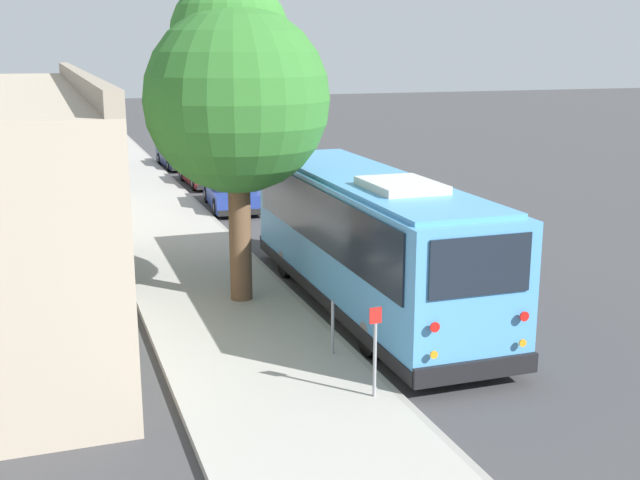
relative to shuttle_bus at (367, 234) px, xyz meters
name	(u,v)px	position (x,y,z in m)	size (l,w,h in m)	color
ground_plane	(365,295)	(0.79, -0.30, -1.76)	(160.00, 160.00, 0.00)	#3D3D3F
sidewalk_slab	(220,308)	(0.79, 3.35, -1.68)	(80.00, 3.60, 0.15)	#A3A099
curb_strip	(296,300)	(0.79, 1.48, -1.68)	(80.00, 0.14, 0.15)	gray
shuttle_bus	(367,234)	(0.00, 0.00, 0.00)	(10.59, 2.67, 3.29)	#4C93D1
parked_sedan_blue	(232,192)	(12.57, 0.28, -1.14)	(4.58, 2.09, 1.33)	navy
parked_sedan_maroon	(205,171)	(18.18, 0.22, -1.16)	(4.35, 1.74, 1.30)	maroon
parked_sedan_navy	(180,156)	(23.86, 0.35, -1.18)	(4.36, 1.91, 1.26)	#19234C
street_tree	(235,87)	(1.22, 2.75, 3.34)	(4.21, 4.21, 7.42)	brown
sign_post_near	(375,351)	(-4.99, 1.91, -0.78)	(0.06, 0.22, 1.60)	gray
sign_post_far	(333,327)	(-2.91, 1.91, -1.07)	(0.06, 0.06, 1.07)	gray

